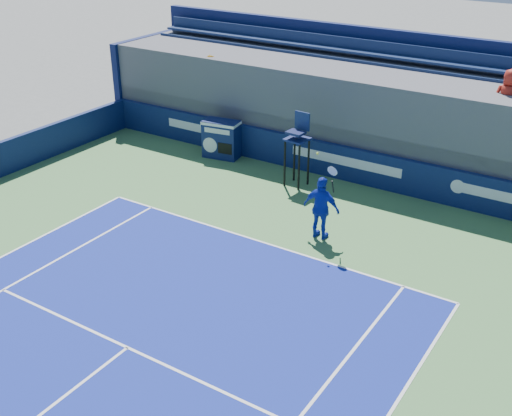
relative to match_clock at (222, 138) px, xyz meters
The scene contains 5 objects.
back_hoarding 4.79m from the match_clock, ahead, with size 20.40×0.21×1.20m.
match_clock is the anchor object (origin of this frame).
umpire_chair 3.72m from the match_clock, 11.17° to the right, with size 0.75×0.75×2.48m.
tennis_player 6.91m from the match_clock, 30.73° to the right, with size 1.08×0.46×2.57m.
stadium_seating 5.52m from the match_clock, 28.79° to the left, with size 21.00×4.05×4.40m.
Camera 1 is at (8.29, -1.36, 8.79)m, focal length 45.00 mm.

